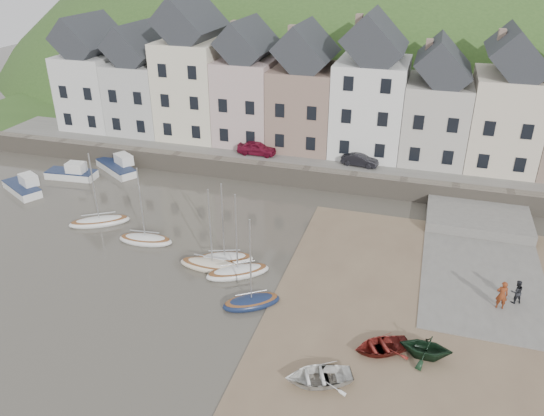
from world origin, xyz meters
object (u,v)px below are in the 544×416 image
(rowboat_red, at_px, (381,346))
(car_right, at_px, (360,160))
(car_left, at_px, (257,148))
(person_red, at_px, (502,295))
(rowboat_green, at_px, (426,347))
(rowboat_white, at_px, (318,376))
(person_dark, at_px, (517,292))
(sailboat_0, at_px, (100,221))

(rowboat_red, bearing_deg, car_right, 161.02)
(car_left, bearing_deg, rowboat_red, -146.68)
(rowboat_red, relative_size, person_red, 1.66)
(rowboat_green, bearing_deg, person_red, 144.46)
(rowboat_white, relative_size, car_right, 1.03)
(rowboat_white, height_order, car_right, car_right)
(person_red, height_order, car_right, car_right)
(rowboat_green, height_order, person_dark, person_dark)
(rowboat_green, distance_m, person_dark, 8.45)
(rowboat_green, relative_size, person_dark, 1.75)
(sailboat_0, distance_m, rowboat_green, 27.03)
(sailboat_0, height_order, car_right, sailboat_0)
(sailboat_0, bearing_deg, person_dark, -2.99)
(rowboat_red, xyz_separation_m, person_red, (6.58, 5.95, 0.69))
(rowboat_white, distance_m, person_red, 13.21)
(car_left, bearing_deg, person_dark, -125.43)
(person_red, relative_size, person_dark, 1.20)
(rowboat_green, height_order, car_right, car_right)
(rowboat_white, xyz_separation_m, car_left, (-12.00, 26.30, 1.84))
(sailboat_0, relative_size, rowboat_red, 1.99)
(rowboat_green, distance_m, car_right, 23.98)
(person_red, xyz_separation_m, person_dark, (0.95, 0.86, -0.16))
(sailboat_0, xyz_separation_m, rowboat_white, (20.55, -11.70, 0.16))
(rowboat_red, height_order, car_right, car_right)
(rowboat_white, bearing_deg, car_right, 161.37)
(sailboat_0, distance_m, person_red, 30.10)
(person_dark, bearing_deg, rowboat_red, 20.89)
(rowboat_green, height_order, person_red, person_red)
(sailboat_0, distance_m, car_left, 17.05)
(sailboat_0, height_order, rowboat_red, sailboat_0)
(rowboat_red, bearing_deg, person_red, 101.54)
(rowboat_white, height_order, person_red, person_red)
(rowboat_white, relative_size, person_red, 1.82)
(rowboat_green, xyz_separation_m, car_right, (-7.05, 22.88, 1.36))
(rowboat_white, xyz_separation_m, person_red, (9.43, 9.22, 0.66))
(person_dark, height_order, car_right, car_right)
(person_red, distance_m, person_dark, 1.30)
(rowboat_white, bearing_deg, car_left, -178.17)
(rowboat_green, height_order, car_left, car_left)
(car_right, bearing_deg, sailboat_0, 135.32)
(car_left, bearing_deg, car_right, -89.50)
(sailboat_0, bearing_deg, car_right, 38.02)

